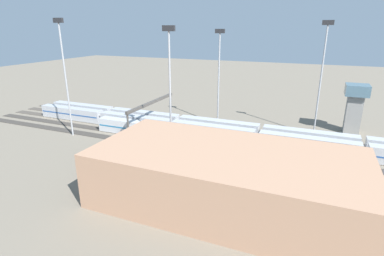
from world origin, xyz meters
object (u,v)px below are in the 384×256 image
Objects in this scene: train_on_track_3 at (210,138)px; train_on_track_1 at (218,127)px; train_on_track_2 at (212,132)px; control_tower at (355,105)px; light_mast_1 at (170,77)px; light_mast_0 at (219,66)px; light_mast_2 at (322,66)px; light_mast_3 at (64,65)px; maintenance_shed at (227,178)px; signal_gantry at (152,106)px.

train_on_track_1 is (1.08, -10.00, -0.09)m from train_on_track_3.
control_tower is (-34.87, -20.37, 6.10)m from train_on_track_2.
control_tower is (-33.73, -25.37, 5.98)m from train_on_track_3.
light_mast_1 is at bearing 72.63° from train_on_track_1.
light_mast_1 is 2.10× the size of control_tower.
train_on_track_3 is at bearing 102.05° from light_mast_0.
light_mast_3 is (62.17, 26.05, 0.28)m from light_mast_2.
light_mast_0 reaches higher than maintenance_shed.
light_mast_1 is (2.93, 26.27, 0.44)m from light_mast_0.
train_on_track_2 is 31.75m from maintenance_shed.
train_on_track_2 is 19.10m from signal_gantry.
train_on_track_3 is 26.73m from maintenance_shed.
light_mast_1 is at bearing 50.48° from train_on_track_3.
train_on_track_2 is at bearing -66.54° from maintenance_shed.
signal_gantry reaches higher than train_on_track_2.
light_mast_3 is 25.23m from signal_gantry.
light_mast_2 is 15.98m from control_tower.
signal_gantry is at bearing 17.72° from light_mast_2.
maintenance_shed is 54.28m from control_tower.
train_on_track_1 is at bearing -69.78° from maintenance_shed.
light_mast_3 is at bearing 24.85° from train_on_track_1.
signal_gantry is 42.47m from maintenance_shed.
control_tower is (-22.28, -49.38, 3.30)m from maintenance_shed.
train_on_track_2 is 21.79m from light_mast_1.
light_mast_2 is (-27.95, -0.86, 1.16)m from light_mast_0.
light_mast_0 is at bearing -143.65° from light_mast_3.
train_on_track_1 is 25.14m from light_mast_1.
light_mast_2 is at bearing -151.12° from train_on_track_2.
light_mast_0 is 0.91× the size of light_mast_3.
light_mast_0 is 27.98m from light_mast_2.
control_tower is (-34.81, -15.37, 6.07)m from train_on_track_1.
signal_gantry is at bearing -46.19° from light_mast_1.
light_mast_3 reaches higher than signal_gantry.
train_on_track_1 is at bearing -90.71° from train_on_track_2.
light_mast_1 is at bearing 83.64° from light_mast_0.
light_mast_2 reaches higher than signal_gantry.
signal_gantry is 56.96m from control_tower.
train_on_track_1 is 19.80m from signal_gantry.
light_mast_0 reaches higher than train_on_track_2.
train_on_track_2 is 4.79× the size of signal_gantry.
signal_gantry reaches higher than train_on_track_1.
light_mast_2 reaches higher than train_on_track_3.
train_on_track_2 is 5.00m from train_on_track_1.
light_mast_2 reaches higher than maintenance_shed.
light_mast_3 is (34.23, 25.19, 1.44)m from light_mast_0.
light_mast_0 is at bearing 11.02° from control_tower.
control_tower is at bearing -143.05° from train_on_track_3.
light_mast_1 is at bearing 39.67° from control_tower.
light_mast_2 is at bearing -106.42° from maintenance_shed.
train_on_track_1 is at bearing 108.98° from light_mast_0.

